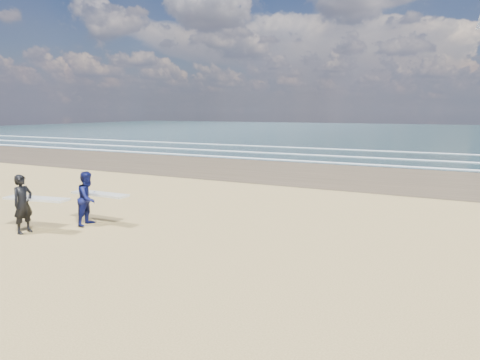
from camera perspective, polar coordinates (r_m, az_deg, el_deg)
The scene contains 2 objects.
surfer_near at distance 15.23m, azimuth -26.79°, elevation -2.79°, with size 2.26×1.15×1.89m.
surfer_far at distance 15.45m, azimuth -19.50°, elevation -2.27°, with size 2.20×1.11×1.84m.
Camera 1 is at (11.53, -8.41, 3.88)m, focal length 32.00 mm.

